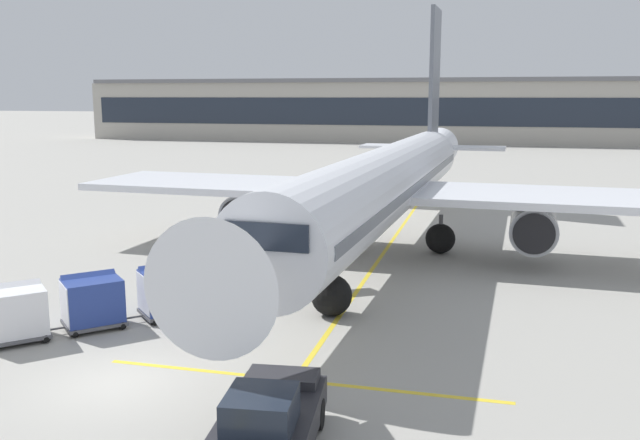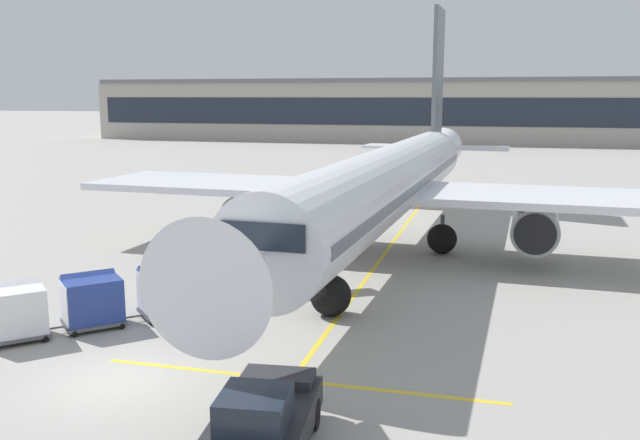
{
  "view_description": "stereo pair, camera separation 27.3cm",
  "coord_description": "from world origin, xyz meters",
  "px_view_note": "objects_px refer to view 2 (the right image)",
  "views": [
    {
      "loc": [
        10.15,
        -16.28,
        8.09
      ],
      "look_at": [
        3.51,
        10.05,
        3.1
      ],
      "focal_mm": 38.07,
      "sensor_mm": 36.0,
      "label": 1
    },
    {
      "loc": [
        10.42,
        -16.21,
        8.09
      ],
      "look_at": [
        3.51,
        10.05,
        3.1
      ],
      "focal_mm": 38.07,
      "sensor_mm": 36.0,
      "label": 2
    }
  ],
  "objects_px": {
    "parked_airplane": "(390,183)",
    "pushback_tug": "(262,422)",
    "baggage_cart_second": "(92,300)",
    "baggage_cart_third": "(14,311)",
    "safety_cone_engine_keepout": "(282,266)",
    "baggage_cart_lead": "(168,290)",
    "ground_crew_by_loader": "(268,275)",
    "ground_crew_by_carts": "(197,275)",
    "safety_cone_nose_mark": "(275,258)",
    "belt_loader": "(260,275)",
    "safety_cone_wingtip": "(265,264)"
  },
  "relations": [
    {
      "from": "belt_loader",
      "to": "safety_cone_engine_keepout",
      "type": "height_order",
      "value": "belt_loader"
    },
    {
      "from": "ground_crew_by_carts",
      "to": "belt_loader",
      "type": "bearing_deg",
      "value": 29.3
    },
    {
      "from": "baggage_cart_third",
      "to": "safety_cone_wingtip",
      "type": "relative_size",
      "value": 3.28
    },
    {
      "from": "baggage_cart_second",
      "to": "baggage_cart_lead",
      "type": "bearing_deg",
      "value": 41.98
    },
    {
      "from": "pushback_tug",
      "to": "safety_cone_wingtip",
      "type": "height_order",
      "value": "pushback_tug"
    },
    {
      "from": "safety_cone_engine_keepout",
      "to": "belt_loader",
      "type": "bearing_deg",
      "value": -87.31
    },
    {
      "from": "parked_airplane",
      "to": "pushback_tug",
      "type": "bearing_deg",
      "value": -88.88
    },
    {
      "from": "pushback_tug",
      "to": "safety_cone_engine_keepout",
      "type": "height_order",
      "value": "pushback_tug"
    },
    {
      "from": "baggage_cart_third",
      "to": "safety_cone_nose_mark",
      "type": "height_order",
      "value": "baggage_cart_third"
    },
    {
      "from": "baggage_cart_third",
      "to": "ground_crew_by_loader",
      "type": "xyz_separation_m",
      "value": [
        6.69,
        6.59,
        -0.0
      ]
    },
    {
      "from": "belt_loader",
      "to": "baggage_cart_second",
      "type": "relative_size",
      "value": 1.86
    },
    {
      "from": "safety_cone_engine_keepout",
      "to": "pushback_tug",
      "type": "bearing_deg",
      "value": -73.74
    },
    {
      "from": "pushback_tug",
      "to": "ground_crew_by_carts",
      "type": "bearing_deg",
      "value": 121.47
    },
    {
      "from": "belt_loader",
      "to": "safety_cone_nose_mark",
      "type": "relative_size",
      "value": 6.32
    },
    {
      "from": "belt_loader",
      "to": "pushback_tug",
      "type": "relative_size",
      "value": 1.03
    },
    {
      "from": "baggage_cart_lead",
      "to": "ground_crew_by_carts",
      "type": "relative_size",
      "value": 1.46
    },
    {
      "from": "baggage_cart_second",
      "to": "baggage_cart_third",
      "type": "bearing_deg",
      "value": -134.75
    },
    {
      "from": "belt_loader",
      "to": "baggage_cart_third",
      "type": "height_order",
      "value": "belt_loader"
    },
    {
      "from": "baggage_cart_lead",
      "to": "safety_cone_nose_mark",
      "type": "bearing_deg",
      "value": 80.28
    },
    {
      "from": "safety_cone_engine_keepout",
      "to": "ground_crew_by_loader",
      "type": "bearing_deg",
      "value": -80.07
    },
    {
      "from": "safety_cone_engine_keepout",
      "to": "safety_cone_wingtip",
      "type": "xyz_separation_m",
      "value": [
        -0.82,
        -0.09,
        0.05
      ]
    },
    {
      "from": "baggage_cart_third",
      "to": "safety_cone_nose_mark",
      "type": "bearing_deg",
      "value": 66.39
    },
    {
      "from": "pushback_tug",
      "to": "baggage_cart_third",
      "type": "bearing_deg",
      "value": 154.84
    },
    {
      "from": "parked_airplane",
      "to": "safety_cone_engine_keepout",
      "type": "relative_size",
      "value": 61.7
    },
    {
      "from": "baggage_cart_third",
      "to": "ground_crew_by_loader",
      "type": "bearing_deg",
      "value": 44.58
    },
    {
      "from": "safety_cone_engine_keepout",
      "to": "ground_crew_by_carts",
      "type": "bearing_deg",
      "value": -113.46
    },
    {
      "from": "baggage_cart_lead",
      "to": "baggage_cart_third",
      "type": "bearing_deg",
      "value": -136.44
    },
    {
      "from": "baggage_cart_second",
      "to": "ground_crew_by_carts",
      "type": "height_order",
      "value": "baggage_cart_second"
    },
    {
      "from": "baggage_cart_lead",
      "to": "pushback_tug",
      "type": "height_order",
      "value": "baggage_cart_lead"
    },
    {
      "from": "parked_airplane",
      "to": "pushback_tug",
      "type": "height_order",
      "value": "parked_airplane"
    },
    {
      "from": "baggage_cart_lead",
      "to": "safety_cone_engine_keepout",
      "type": "xyz_separation_m",
      "value": [
        2.2,
        7.01,
        -0.67
      ]
    },
    {
      "from": "baggage_cart_second",
      "to": "ground_crew_by_loader",
      "type": "relative_size",
      "value": 1.46
    },
    {
      "from": "parked_airplane",
      "to": "belt_loader",
      "type": "height_order",
      "value": "parked_airplane"
    },
    {
      "from": "ground_crew_by_loader",
      "to": "ground_crew_by_carts",
      "type": "xyz_separation_m",
      "value": [
        -2.77,
        -0.74,
        0.0
      ]
    },
    {
      "from": "parked_airplane",
      "to": "belt_loader",
      "type": "xyz_separation_m",
      "value": [
        -3.97,
        -8.64,
        -2.88
      ]
    },
    {
      "from": "belt_loader",
      "to": "ground_crew_by_loader",
      "type": "xyz_separation_m",
      "value": [
        0.54,
        -0.51,
        0.17
      ]
    },
    {
      "from": "belt_loader",
      "to": "baggage_cart_second",
      "type": "distance_m",
      "value": 6.88
    },
    {
      "from": "safety_cone_engine_keepout",
      "to": "parked_airplane",
      "type": "bearing_deg",
      "value": 51.14
    },
    {
      "from": "ground_crew_by_loader",
      "to": "safety_cone_wingtip",
      "type": "height_order",
      "value": "ground_crew_by_loader"
    },
    {
      "from": "belt_loader",
      "to": "ground_crew_by_carts",
      "type": "xyz_separation_m",
      "value": [
        -2.23,
        -1.25,
        0.17
      ]
    },
    {
      "from": "baggage_cart_lead",
      "to": "baggage_cart_second",
      "type": "relative_size",
      "value": 1.0
    },
    {
      "from": "baggage_cart_second",
      "to": "safety_cone_wingtip",
      "type": "xyz_separation_m",
      "value": [
        3.39,
        8.73,
        -0.62
      ]
    },
    {
      "from": "baggage_cart_second",
      "to": "safety_cone_engine_keepout",
      "type": "distance_m",
      "value": 9.8
    },
    {
      "from": "parked_airplane",
      "to": "ground_crew_by_loader",
      "type": "xyz_separation_m",
      "value": [
        -3.43,
        -9.15,
        -2.7
      ]
    },
    {
      "from": "baggage_cart_lead",
      "to": "ground_crew_by_carts",
      "type": "distance_m",
      "value": 2.25
    },
    {
      "from": "baggage_cart_lead",
      "to": "belt_loader",
      "type": "bearing_deg",
      "value": 55.96
    },
    {
      "from": "parked_airplane",
      "to": "safety_cone_nose_mark",
      "type": "height_order",
      "value": "parked_airplane"
    },
    {
      "from": "belt_loader",
      "to": "ground_crew_by_loader",
      "type": "distance_m",
      "value": 0.76
    },
    {
      "from": "safety_cone_wingtip",
      "to": "ground_crew_by_loader",
      "type": "bearing_deg",
      "value": -68.86
    },
    {
      "from": "parked_airplane",
      "to": "safety_cone_wingtip",
      "type": "xyz_separation_m",
      "value": [
        -4.95,
        -5.22,
        -3.32
      ]
    }
  ]
}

